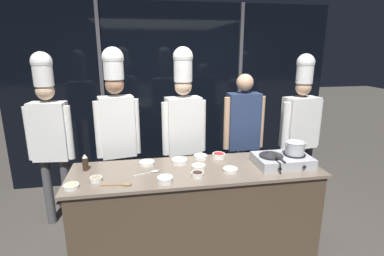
{
  "coord_description": "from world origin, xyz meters",
  "views": [
    {
      "loc": [
        -0.53,
        -2.67,
        2.06
      ],
      "look_at": [
        0.0,
        0.25,
        1.26
      ],
      "focal_mm": 28.0,
      "sensor_mm": 36.0,
      "label": 1
    }
  ],
  "objects_px": {
    "prep_bowl_bell_pepper": "(219,155)",
    "chef_pastry": "(300,121)",
    "chef_line": "(183,121)",
    "person_guest": "(243,130)",
    "frying_pan": "(271,153)",
    "prep_bowl_soy_glaze": "(197,174)",
    "prep_bowl_shrimp": "(199,167)",
    "prep_bowl_bean_sprouts": "(165,179)",
    "prep_bowl_ginger": "(71,186)",
    "stock_pot": "(295,148)",
    "prep_bowl_garlic": "(230,170)",
    "serving_spoon_slotted": "(123,184)",
    "prep_bowl_onion": "(179,161)",
    "prep_bowl_chicken": "(147,163)",
    "chef_sous": "(117,121)",
    "chef_head": "(49,126)",
    "portable_stove": "(282,160)",
    "prep_bowl_noodles": "(201,157)",
    "squeeze_bottle_soy": "(85,163)",
    "prep_bowl_mushrooms": "(96,179)",
    "serving_spoon_solid": "(152,172)"
  },
  "relations": [
    {
      "from": "prep_bowl_onion",
      "to": "prep_bowl_chicken",
      "type": "bearing_deg",
      "value": 175.79
    },
    {
      "from": "prep_bowl_mushrooms",
      "to": "prep_bowl_onion",
      "type": "distance_m",
      "value": 0.84
    },
    {
      "from": "squeeze_bottle_soy",
      "to": "prep_bowl_ginger",
      "type": "height_order",
      "value": "squeeze_bottle_soy"
    },
    {
      "from": "squeeze_bottle_soy",
      "to": "prep_bowl_bean_sprouts",
      "type": "relative_size",
      "value": 1.16
    },
    {
      "from": "prep_bowl_soy_glaze",
      "to": "prep_bowl_ginger",
      "type": "xyz_separation_m",
      "value": [
        -1.09,
        -0.04,
        -0.01
      ]
    },
    {
      "from": "stock_pot",
      "to": "squeeze_bottle_soy",
      "type": "height_order",
      "value": "stock_pot"
    },
    {
      "from": "prep_bowl_chicken",
      "to": "chef_sous",
      "type": "height_order",
      "value": "chef_sous"
    },
    {
      "from": "prep_bowl_bell_pepper",
      "to": "stock_pot",
      "type": "bearing_deg",
      "value": -24.28
    },
    {
      "from": "stock_pot",
      "to": "prep_bowl_bell_pepper",
      "type": "bearing_deg",
      "value": 155.72
    },
    {
      "from": "prep_bowl_noodles",
      "to": "prep_bowl_ginger",
      "type": "relative_size",
      "value": 1.12
    },
    {
      "from": "portable_stove",
      "to": "prep_bowl_shrimp",
      "type": "relative_size",
      "value": 4.0
    },
    {
      "from": "stock_pot",
      "to": "prep_bowl_garlic",
      "type": "distance_m",
      "value": 0.71
    },
    {
      "from": "serving_spoon_slotted",
      "to": "prep_bowl_bell_pepper",
      "type": "bearing_deg",
      "value": 26.9
    },
    {
      "from": "prep_bowl_soy_glaze",
      "to": "chef_sous",
      "type": "bearing_deg",
      "value": 130.92
    },
    {
      "from": "portable_stove",
      "to": "serving_spoon_slotted",
      "type": "height_order",
      "value": "portable_stove"
    },
    {
      "from": "prep_bowl_soy_glaze",
      "to": "prep_bowl_bell_pepper",
      "type": "distance_m",
      "value": 0.56
    },
    {
      "from": "chef_sous",
      "to": "prep_bowl_bean_sprouts",
      "type": "bearing_deg",
      "value": 104.78
    },
    {
      "from": "prep_bowl_bell_pepper",
      "to": "chef_sous",
      "type": "relative_size",
      "value": 0.07
    },
    {
      "from": "prep_bowl_bell_pepper",
      "to": "serving_spoon_slotted",
      "type": "height_order",
      "value": "prep_bowl_bell_pepper"
    },
    {
      "from": "squeeze_bottle_soy",
      "to": "chef_pastry",
      "type": "xyz_separation_m",
      "value": [
        2.56,
        0.58,
        0.16
      ]
    },
    {
      "from": "squeeze_bottle_soy",
      "to": "prep_bowl_ginger",
      "type": "xyz_separation_m",
      "value": [
        -0.06,
        -0.39,
        -0.06
      ]
    },
    {
      "from": "portable_stove",
      "to": "prep_bowl_noodles",
      "type": "bearing_deg",
      "value": 157.27
    },
    {
      "from": "prep_bowl_bell_pepper",
      "to": "serving_spoon_slotted",
      "type": "bearing_deg",
      "value": -153.1
    },
    {
      "from": "prep_bowl_shrimp",
      "to": "prep_bowl_onion",
      "type": "bearing_deg",
      "value": 131.49
    },
    {
      "from": "prep_bowl_shrimp",
      "to": "prep_bowl_bean_sprouts",
      "type": "xyz_separation_m",
      "value": [
        -0.35,
        -0.24,
        0.01
      ]
    },
    {
      "from": "stock_pot",
      "to": "chef_head",
      "type": "bearing_deg",
      "value": 161.56
    },
    {
      "from": "frying_pan",
      "to": "prep_bowl_soy_glaze",
      "type": "distance_m",
      "value": 0.79
    },
    {
      "from": "frying_pan",
      "to": "prep_bowl_bell_pepper",
      "type": "relative_size",
      "value": 2.94
    },
    {
      "from": "chef_sous",
      "to": "prep_bowl_noodles",
      "type": "bearing_deg",
      "value": 144.11
    },
    {
      "from": "frying_pan",
      "to": "prep_bowl_mushrooms",
      "type": "height_order",
      "value": "frying_pan"
    },
    {
      "from": "prep_bowl_onion",
      "to": "prep_bowl_noodles",
      "type": "distance_m",
      "value": 0.26
    },
    {
      "from": "chef_line",
      "to": "person_guest",
      "type": "relative_size",
      "value": 1.18
    },
    {
      "from": "prep_bowl_soy_glaze",
      "to": "chef_sous",
      "type": "relative_size",
      "value": 0.06
    },
    {
      "from": "prep_bowl_chicken",
      "to": "serving_spoon_slotted",
      "type": "bearing_deg",
      "value": -116.67
    },
    {
      "from": "prep_bowl_onion",
      "to": "chef_head",
      "type": "xyz_separation_m",
      "value": [
        -1.38,
        0.61,
        0.27
      ]
    },
    {
      "from": "prep_bowl_shrimp",
      "to": "chef_head",
      "type": "height_order",
      "value": "chef_head"
    },
    {
      "from": "prep_bowl_bell_pepper",
      "to": "chef_pastry",
      "type": "bearing_deg",
      "value": 21.62
    },
    {
      "from": "chef_pastry",
      "to": "prep_bowl_soy_glaze",
      "type": "bearing_deg",
      "value": 22.64
    },
    {
      "from": "prep_bowl_noodles",
      "to": "prep_bowl_ginger",
      "type": "bearing_deg",
      "value": -157.91
    },
    {
      "from": "prep_bowl_soy_glaze",
      "to": "serving_spoon_slotted",
      "type": "height_order",
      "value": "prep_bowl_soy_glaze"
    },
    {
      "from": "prep_bowl_chicken",
      "to": "prep_bowl_garlic",
      "type": "bearing_deg",
      "value": -22.24
    },
    {
      "from": "prep_bowl_shrimp",
      "to": "prep_bowl_bean_sprouts",
      "type": "height_order",
      "value": "prep_bowl_bean_sprouts"
    },
    {
      "from": "prep_bowl_noodles",
      "to": "chef_head",
      "type": "relative_size",
      "value": 0.07
    },
    {
      "from": "prep_bowl_garlic",
      "to": "serving_spoon_solid",
      "type": "relative_size",
      "value": 0.56
    },
    {
      "from": "prep_bowl_mushrooms",
      "to": "prep_bowl_bean_sprouts",
      "type": "height_order",
      "value": "prep_bowl_bean_sprouts"
    },
    {
      "from": "squeeze_bottle_soy",
      "to": "prep_bowl_soy_glaze",
      "type": "xyz_separation_m",
      "value": [
        1.03,
        -0.35,
        -0.05
      ]
    },
    {
      "from": "frying_pan",
      "to": "prep_bowl_shrimp",
      "type": "relative_size",
      "value": 3.0
    },
    {
      "from": "serving_spoon_solid",
      "to": "prep_bowl_bean_sprouts",
      "type": "bearing_deg",
      "value": -65.99
    },
    {
      "from": "frying_pan",
      "to": "prep_bowl_garlic",
      "type": "xyz_separation_m",
      "value": [
        -0.44,
        -0.06,
        -0.11
      ]
    },
    {
      "from": "prep_bowl_mushrooms",
      "to": "chef_pastry",
      "type": "xyz_separation_m",
      "value": [
        2.43,
        0.86,
        0.21
      ]
    }
  ]
}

